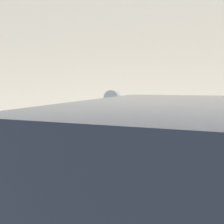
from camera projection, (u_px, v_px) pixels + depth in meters
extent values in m
cube|color=#BCB7AD|center=(142.00, 170.00, 3.99)|extent=(24.00, 2.80, 0.15)
cube|color=beige|center=(159.00, 19.00, 5.39)|extent=(24.00, 0.30, 6.52)
cylinder|color=gray|center=(112.00, 155.00, 3.10)|extent=(0.08, 0.08, 0.94)
cube|color=slate|center=(112.00, 112.00, 3.03)|extent=(0.18, 0.13, 0.29)
cube|color=gray|center=(110.00, 111.00, 2.96)|extent=(0.10, 0.01, 0.10)
cylinder|color=slate|center=(112.00, 98.00, 3.01)|extent=(0.21, 0.11, 0.21)
cylinder|color=black|center=(101.00, 206.00, 2.28)|extent=(0.67, 0.22, 0.67)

